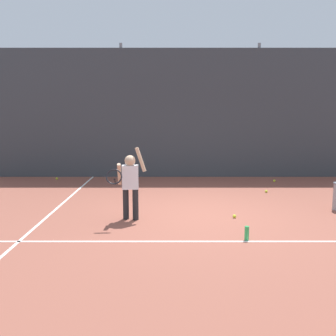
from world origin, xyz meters
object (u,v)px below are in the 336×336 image
object	(u,v)px
tennis_ball_2	(267,191)
tennis_player	(131,181)
tennis_ball_1	(275,181)
tennis_ball_3	(58,178)
tennis_ball_0	(236,216)
water_bottle	(248,233)

from	to	relation	value
tennis_ball_2	tennis_player	bearing A→B (deg)	-143.79
tennis_player	tennis_ball_1	size ratio (longest dim) A/B	20.46
tennis_ball_3	tennis_ball_0	bearing A→B (deg)	-41.07
tennis_ball_1	tennis_ball_2	bearing A→B (deg)	-113.18
tennis_player	water_bottle	xyz separation A→B (m)	(1.94, -1.11, -0.62)
water_bottle	tennis_ball_1	bearing A→B (deg)	69.39
tennis_ball_0	tennis_ball_2	world-z (taller)	same
tennis_ball_0	tennis_ball_3	bearing A→B (deg)	138.93
tennis_ball_2	tennis_ball_3	size ratio (longest dim) A/B	1.00
tennis_player	water_bottle	world-z (taller)	tennis_player
tennis_ball_1	water_bottle	bearing A→B (deg)	-110.61
tennis_ball_3	water_bottle	bearing A→B (deg)	-48.82
tennis_player	water_bottle	bearing A→B (deg)	-34.40
water_bottle	tennis_ball_3	distance (m)	6.87
tennis_ball_1	tennis_ball_3	xyz separation A→B (m)	(-6.34, 0.35, 0.00)
tennis_ball_3	tennis_ball_1	bearing A→B (deg)	-3.16
water_bottle	tennis_ball_3	xyz separation A→B (m)	(-4.53, 5.17, -0.08)
tennis_ball_1	tennis_player	bearing A→B (deg)	-135.28
water_bottle	tennis_ball_2	size ratio (longest dim) A/B	3.33
tennis_ball_0	tennis_ball_2	bearing A→B (deg)	61.75
tennis_player	tennis_ball_1	xyz separation A→B (m)	(3.75, 3.72, -0.69)
tennis_ball_2	tennis_ball_0	bearing A→B (deg)	-118.25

